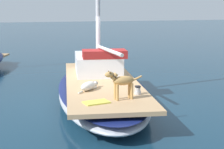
% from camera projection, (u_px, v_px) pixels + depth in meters
% --- Properties ---
extents(ground_plane, '(120.00, 120.00, 0.00)m').
position_uv_depth(ground_plane, '(101.00, 102.00, 10.40)').
color(ground_plane, '#143347').
extents(sailboat_main, '(3.84, 7.58, 0.66)m').
position_uv_depth(sailboat_main, '(101.00, 91.00, 10.34)').
color(sailboat_main, '#B2B7C1').
rests_on(sailboat_main, ground).
extents(cabin_house, '(1.79, 2.45, 0.84)m').
position_uv_depth(cabin_house, '(98.00, 63.00, 11.30)').
color(cabin_house, silver).
rests_on(cabin_house, sailboat_main).
extents(dog_white, '(0.73, 0.73, 0.22)m').
position_uv_depth(dog_white, '(89.00, 86.00, 9.04)').
color(dog_white, silver).
rests_on(dog_white, sailboat_main).
extents(dog_tan, '(0.94, 0.25, 0.70)m').
position_uv_depth(dog_tan, '(122.00, 82.00, 8.04)').
color(dog_tan, tan).
rests_on(dog_tan, sailboat_main).
extents(deck_winch, '(0.16, 0.16, 0.21)m').
position_uv_depth(deck_winch, '(138.00, 90.00, 8.58)').
color(deck_winch, '#B7B7BC').
rests_on(deck_winch, sailboat_main).
extents(deck_towel, '(0.60, 0.43, 0.03)m').
position_uv_depth(deck_towel, '(96.00, 102.00, 7.81)').
color(deck_towel, '#D8D14C').
rests_on(deck_towel, sailboat_main).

